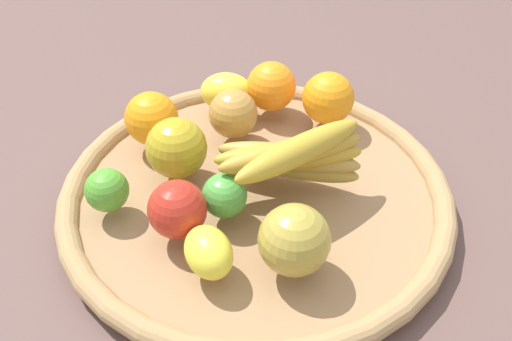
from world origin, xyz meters
TOP-DOWN VIEW (x-y plane):
  - ground_plane at (0.00, 0.00)m, footprint 2.40×2.40m
  - basket at (0.00, 0.00)m, footprint 0.48×0.48m
  - apple_3 at (0.10, -0.04)m, footprint 0.08×0.08m
  - lime_0 at (-0.02, 0.06)m, footprint 0.06×0.06m
  - apple_1 at (-0.01, 0.11)m, footprint 0.06×0.06m
  - orange_0 at (0.04, -0.16)m, footprint 0.10×0.10m
  - lemon_1 at (-0.07, 0.12)m, footprint 0.07×0.06m
  - banana_bunch at (-0.03, -0.03)m, footprint 0.16×0.18m
  - orange_1 at (0.15, 0.05)m, footprint 0.10×0.10m
  - apple_0 at (0.08, 0.06)m, footprint 0.10×0.10m
  - lime_1 at (0.08, 0.15)m, footprint 0.06×0.06m
  - apple_2 at (-0.12, 0.05)m, footprint 0.10×0.10m
  - lemon_0 at (0.15, -0.07)m, footprint 0.09×0.09m
  - orange_2 at (0.11, -0.12)m, footprint 0.09×0.09m

SIDE VIEW (x-z plane):
  - ground_plane at x=0.00m, z-range 0.00..0.00m
  - basket at x=0.00m, z-range 0.00..0.03m
  - lemon_1 at x=-0.07m, z-range 0.03..0.08m
  - lime_1 at x=0.08m, z-range 0.03..0.08m
  - lime_0 at x=-0.02m, z-range 0.03..0.09m
  - lemon_0 at x=0.15m, z-range 0.03..0.09m
  - apple_1 at x=-0.01m, z-range 0.03..0.10m
  - apple_3 at x=0.10m, z-range 0.03..0.10m
  - orange_2 at x=0.11m, z-range 0.03..0.10m
  - orange_1 at x=0.15m, z-range 0.03..0.10m
  - orange_0 at x=0.04m, z-range 0.03..0.10m
  - apple_2 at x=-0.12m, z-range 0.03..0.11m
  - apple_0 at x=0.08m, z-range 0.03..0.11m
  - banana_bunch at x=-0.03m, z-range 0.03..0.12m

